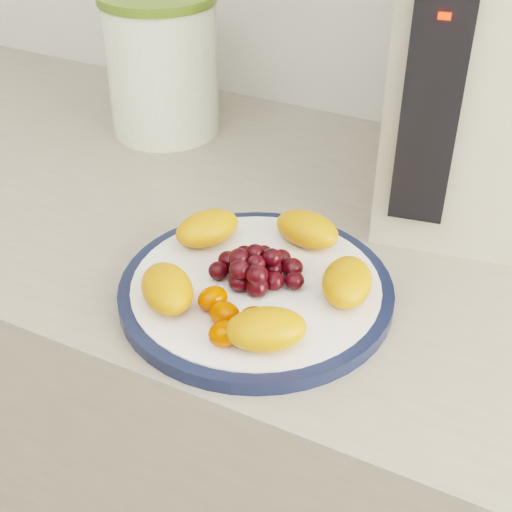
% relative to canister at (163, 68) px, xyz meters
% --- Properties ---
extents(counter, '(3.50, 0.60, 0.90)m').
position_rel_canister_xyz_m(counter, '(0.33, -0.14, -0.54)').
color(counter, gray).
rests_on(counter, floor).
extents(cabinet_face, '(3.48, 0.58, 0.84)m').
position_rel_canister_xyz_m(cabinet_face, '(0.33, -0.14, -0.57)').
color(cabinet_face, olive).
rests_on(cabinet_face, floor).
extents(plate_rim, '(0.28, 0.28, 0.01)m').
position_rel_canister_xyz_m(plate_rim, '(0.29, -0.29, -0.08)').
color(plate_rim, '#121A35').
rests_on(plate_rim, counter).
extents(plate_face, '(0.25, 0.25, 0.02)m').
position_rel_canister_xyz_m(plate_face, '(0.29, -0.29, -0.08)').
color(plate_face, white).
rests_on(plate_face, counter).
extents(canister, '(0.20, 0.20, 0.18)m').
position_rel_canister_xyz_m(canister, '(0.00, 0.00, 0.00)').
color(canister, '#497315').
rests_on(canister, counter).
extents(appliance_body, '(0.23, 0.29, 0.33)m').
position_rel_canister_xyz_m(appliance_body, '(0.43, -0.00, 0.07)').
color(appliance_body, '#BCB6A0').
rests_on(appliance_body, counter).
extents(appliance_panel, '(0.06, 0.03, 0.24)m').
position_rel_canister_xyz_m(appliance_panel, '(0.41, -0.14, 0.08)').
color(appliance_panel, black).
rests_on(appliance_panel, appliance_body).
extents(appliance_led, '(0.01, 0.01, 0.01)m').
position_rel_canister_xyz_m(appliance_led, '(0.41, -0.15, 0.17)').
color(appliance_led, '#FF0C05').
rests_on(appliance_led, appliance_panel).
extents(fruit_plate, '(0.24, 0.23, 0.03)m').
position_rel_canister_xyz_m(fruit_plate, '(0.30, -0.29, -0.06)').
color(fruit_plate, orange).
rests_on(fruit_plate, plate_face).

